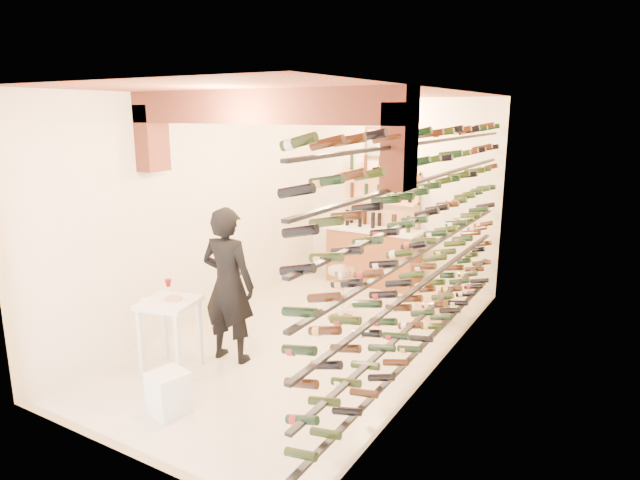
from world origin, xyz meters
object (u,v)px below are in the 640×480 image
at_px(white_stool, 169,393).
at_px(person, 228,285).
at_px(wine_rack, 422,240).
at_px(chrome_barstool, 341,290).
at_px(back_counter, 373,254).
at_px(tasting_table, 170,313).
at_px(crate_lower, 432,310).

height_order(white_stool, person, person).
height_order(wine_rack, chrome_barstool, wine_rack).
bearing_deg(back_counter, tasting_table, -98.11).
bearing_deg(crate_lower, white_stool, -110.27).
distance_m(wine_rack, chrome_barstool, 2.02).
bearing_deg(white_stool, chrome_barstool, 84.78).
bearing_deg(chrome_barstool, back_counter, 100.80).
xyz_separation_m(tasting_table, white_stool, (0.67, -0.71, -0.49)).
height_order(tasting_table, chrome_barstool, tasting_table).
relative_size(back_counter, crate_lower, 3.91).
bearing_deg(chrome_barstool, wine_rack, -28.98).
relative_size(tasting_table, person, 0.55).
height_order(tasting_table, white_stool, tasting_table).
relative_size(white_stool, crate_lower, 1.00).
relative_size(wine_rack, white_stool, 13.19).
distance_m(person, chrome_barstool, 1.97).
bearing_deg(back_counter, crate_lower, -37.16).
height_order(person, crate_lower, person).
height_order(back_counter, person, person).
xyz_separation_m(wine_rack, person, (-2.04, -1.00, -0.60)).
bearing_deg(chrome_barstool, white_stool, -95.22).
bearing_deg(wine_rack, tasting_table, -146.95).
distance_m(wine_rack, back_counter, 3.38).
height_order(wine_rack, white_stool, wine_rack).
distance_m(tasting_table, person, 0.75).
bearing_deg(white_stool, wine_rack, 52.34).
distance_m(white_stool, chrome_barstool, 3.13).
bearing_deg(chrome_barstool, tasting_table, -111.58).
bearing_deg(crate_lower, wine_rack, -76.89).
bearing_deg(person, chrome_barstool, -112.23).
xyz_separation_m(wine_rack, back_counter, (-1.83, 2.65, -1.02)).
xyz_separation_m(wine_rack, chrome_barstool, (-1.48, 0.82, -1.09)).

